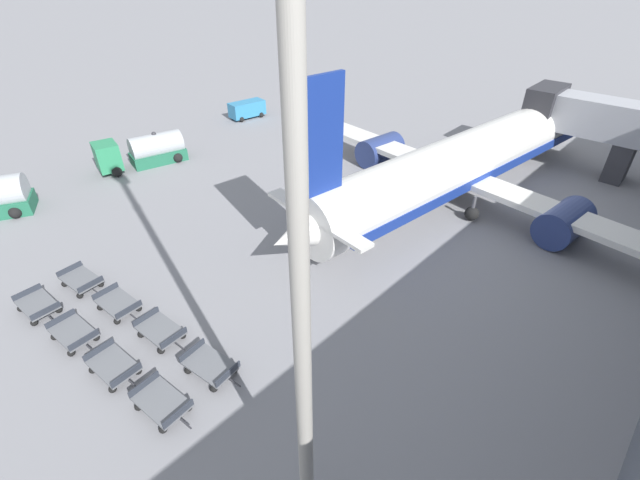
# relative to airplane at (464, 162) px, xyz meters

# --- Properties ---
(ground_plane) EXTENTS (500.00, 500.00, 0.00)m
(ground_plane) POSITION_rel_airplane_xyz_m (-14.23, -0.59, -2.84)
(ground_plane) COLOR gray
(airplane) EXTENTS (30.38, 37.16, 11.66)m
(airplane) POSITION_rel_airplane_xyz_m (0.00, 0.00, 0.00)
(airplane) COLOR white
(airplane) RESTS_ON ground_plane
(fuel_tanker_primary) EXTENTS (4.27, 8.08, 2.93)m
(fuel_tanker_primary) POSITION_rel_airplane_xyz_m (-24.24, -14.48, -1.58)
(fuel_tanker_primary) COLOR #2D8C5B
(fuel_tanker_primary) RESTS_ON ground_plane
(service_van) EXTENTS (2.68, 4.41, 1.93)m
(service_van) POSITION_rel_airplane_xyz_m (-28.28, 0.65, -1.79)
(service_van) COLOR teal
(service_van) RESTS_ON ground_plane
(baggage_dolly_row_near_col_a) EXTENTS (3.24, 1.77, 0.92)m
(baggage_dolly_row_near_col_a) POSITION_rel_airplane_xyz_m (-9.99, -28.62, -2.37)
(baggage_dolly_row_near_col_a) COLOR slate
(baggage_dolly_row_near_col_a) RESTS_ON ground_plane
(baggage_dolly_row_near_col_b) EXTENTS (3.25, 1.80, 0.92)m
(baggage_dolly_row_near_col_b) POSITION_rel_airplane_xyz_m (-6.41, -28.10, -2.37)
(baggage_dolly_row_near_col_b) COLOR slate
(baggage_dolly_row_near_col_b) RESTS_ON ground_plane
(baggage_dolly_row_near_col_c) EXTENTS (3.25, 1.80, 0.92)m
(baggage_dolly_row_near_col_c) POSITION_rel_airplane_xyz_m (-2.86, -27.64, -2.37)
(baggage_dolly_row_near_col_c) COLOR slate
(baggage_dolly_row_near_col_c) RESTS_ON ground_plane
(baggage_dolly_row_near_col_d) EXTENTS (3.26, 1.82, 0.92)m
(baggage_dolly_row_near_col_d) POSITION_rel_airplane_xyz_m (0.57, -27.10, -2.37)
(baggage_dolly_row_near_col_d) COLOR slate
(baggage_dolly_row_near_col_d) RESTS_ON ground_plane
(baggage_dolly_row_mid_a_col_a) EXTENTS (3.26, 1.83, 0.92)m
(baggage_dolly_row_mid_a_col_a) POSITION_rel_airplane_xyz_m (-10.47, -26.09, -2.37)
(baggage_dolly_row_mid_a_col_a) COLOR slate
(baggage_dolly_row_mid_a_col_a) RESTS_ON ground_plane
(baggage_dolly_row_mid_a_col_b) EXTENTS (3.25, 1.78, 0.92)m
(baggage_dolly_row_mid_a_col_b) POSITION_rel_airplane_xyz_m (-6.87, -25.54, -2.37)
(baggage_dolly_row_mid_a_col_b) COLOR slate
(baggage_dolly_row_mid_a_col_b) RESTS_ON ground_plane
(baggage_dolly_row_mid_a_col_c) EXTENTS (3.25, 1.79, 0.92)m
(baggage_dolly_row_mid_a_col_c) POSITION_rel_airplane_xyz_m (-3.31, -24.97, -2.37)
(baggage_dolly_row_mid_a_col_c) COLOR slate
(baggage_dolly_row_mid_a_col_c) RESTS_ON ground_plane
(baggage_dolly_row_mid_a_col_d) EXTENTS (3.27, 1.87, 0.92)m
(baggage_dolly_row_mid_a_col_d) POSITION_rel_airplane_xyz_m (0.42, -24.52, -2.37)
(baggage_dolly_row_mid_a_col_d) COLOR slate
(baggage_dolly_row_mid_a_col_d) RESTS_ON ground_plane
(apron_light_mast) EXTENTS (2.00, 0.70, 26.25)m
(apron_light_mast) POSITION_rel_airplane_xyz_m (7.84, -25.54, 12.52)
(apron_light_mast) COLOR #ADA89E
(apron_light_mast) RESTS_ON ground_plane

